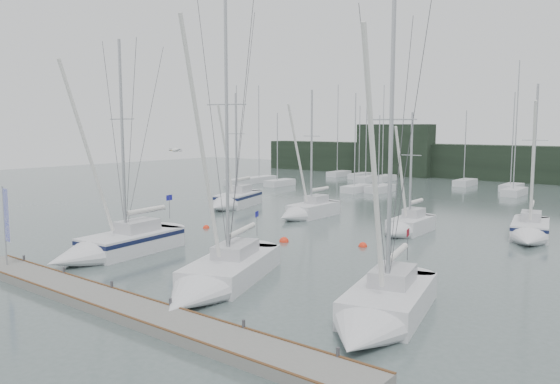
# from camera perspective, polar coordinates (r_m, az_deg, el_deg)

# --- Properties ---
(ground) EXTENTS (160.00, 160.00, 0.00)m
(ground) POSITION_cam_1_polar(r_m,az_deg,el_deg) (27.17, -7.54, -9.50)
(ground) COLOR #4D5E5B
(ground) RESTS_ON ground
(dock) EXTENTS (24.00, 2.00, 0.40)m
(dock) POSITION_cam_1_polar(r_m,az_deg,el_deg) (24.06, -16.28, -11.39)
(dock) COLOR slate
(dock) RESTS_ON ground
(far_treeline) EXTENTS (90.00, 4.00, 5.00)m
(far_treeline) POSITION_cam_1_polar(r_m,az_deg,el_deg) (82.44, 25.06, 2.64)
(far_treeline) COLOR black
(far_treeline) RESTS_ON ground
(far_building_left) EXTENTS (12.00, 3.00, 8.00)m
(far_building_left) POSITION_cam_1_polar(r_m,az_deg,el_deg) (87.27, 11.90, 4.32)
(far_building_left) COLOR black
(far_building_left) RESTS_ON ground
(mast_forest) EXTENTS (61.28, 25.27, 14.85)m
(mast_forest) POSITION_cam_1_polar(r_m,az_deg,el_deg) (67.69, 19.94, 0.37)
(mast_forest) COLOR silver
(mast_forest) RESTS_ON ground
(sailboat_near_left) EXTENTS (3.78, 9.53, 13.64)m
(sailboat_near_left) POSITION_cam_1_polar(r_m,az_deg,el_deg) (33.57, -17.42, -5.56)
(sailboat_near_left) COLOR silver
(sailboat_near_left) RESTS_ON ground
(sailboat_near_center) EXTENTS (6.26, 10.40, 14.77)m
(sailboat_near_center) POSITION_cam_1_polar(r_m,az_deg,el_deg) (25.95, -6.91, -9.11)
(sailboat_near_center) COLOR silver
(sailboat_near_center) RESTS_ON ground
(sailboat_near_right) EXTENTS (4.60, 8.99, 13.39)m
(sailboat_near_right) POSITION_cam_1_polar(r_m,az_deg,el_deg) (21.62, 10.19, -12.41)
(sailboat_near_right) COLOR silver
(sailboat_near_right) RESTS_ON ground
(sailboat_mid_a) EXTENTS (4.78, 8.33, 11.59)m
(sailboat_mid_a) POSITION_cam_1_polar(r_m,az_deg,el_deg) (51.70, -5.03, -0.96)
(sailboat_mid_a) COLOR silver
(sailboat_mid_a) RESTS_ON ground
(sailboat_mid_b) EXTENTS (2.33, 6.99, 11.40)m
(sailboat_mid_b) POSITION_cam_1_polar(r_m,az_deg,el_deg) (45.71, 2.57, -2.08)
(sailboat_mid_b) COLOR silver
(sailboat_mid_b) RESTS_ON ground
(sailboat_mid_c) EXTENTS (2.27, 5.96, 9.29)m
(sailboat_mid_c) POSITION_cam_1_polar(r_m,az_deg,el_deg) (39.79, 12.90, -3.63)
(sailboat_mid_c) COLOR silver
(sailboat_mid_c) RESTS_ON ground
(sailboat_mid_d) EXTENTS (3.78, 7.55, 11.23)m
(sailboat_mid_d) POSITION_cam_1_polar(r_m,az_deg,el_deg) (40.52, 24.62, -3.84)
(sailboat_mid_d) COLOR silver
(sailboat_mid_d) RESTS_ON ground
(buoy_a) EXTENTS (0.64, 0.64, 0.64)m
(buoy_a) POSITION_cam_1_polar(r_m,az_deg,el_deg) (36.46, 0.42, -5.22)
(buoy_a) COLOR red
(buoy_a) RESTS_ON ground
(buoy_b) EXTENTS (0.57, 0.57, 0.57)m
(buoy_b) POSITION_cam_1_polar(r_m,az_deg,el_deg) (35.40, 8.65, -5.66)
(buoy_b) COLOR red
(buoy_b) RESTS_ON ground
(buoy_c) EXTENTS (0.50, 0.50, 0.50)m
(buoy_c) POSITION_cam_1_polar(r_m,az_deg,el_deg) (41.64, -7.72, -3.76)
(buoy_c) COLOR red
(buoy_c) RESTS_ON ground
(dock_banner) EXTENTS (0.63, 0.08, 4.16)m
(dock_banner) POSITION_cam_1_polar(r_m,az_deg,el_deg) (31.64, -26.73, -2.54)
(dock_banner) COLOR #ACAEB4
(dock_banner) RESTS_ON dock
(seagull) EXTENTS (0.93, 0.44, 0.18)m
(seagull) POSITION_cam_1_polar(r_m,az_deg,el_deg) (24.77, -10.87, 4.33)
(seagull) COLOR white
(seagull) RESTS_ON ground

